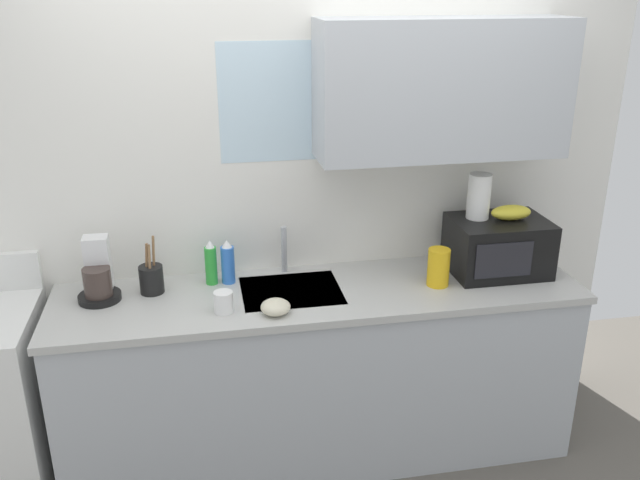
# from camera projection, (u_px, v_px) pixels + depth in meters

# --- Properties ---
(kitchen_wall_assembly) EXTENTS (3.24, 0.42, 2.50)m
(kitchen_wall_assembly) POSITION_uv_depth(u_px,v_px,m) (334.00, 174.00, 3.27)
(kitchen_wall_assembly) COLOR white
(kitchen_wall_assembly) RESTS_ON ground
(counter_unit) EXTENTS (2.47, 0.63, 0.90)m
(counter_unit) POSITION_uv_depth(u_px,v_px,m) (319.00, 371.00, 3.30)
(counter_unit) COLOR #B2B7BC
(counter_unit) RESTS_ON ground
(sink_faucet) EXTENTS (0.03, 0.03, 0.24)m
(sink_faucet) POSITION_uv_depth(u_px,v_px,m) (284.00, 250.00, 3.30)
(sink_faucet) COLOR #B2B5BA
(sink_faucet) RESTS_ON counter_unit
(microwave) EXTENTS (0.46, 0.35, 0.27)m
(microwave) POSITION_uv_depth(u_px,v_px,m) (498.00, 246.00, 3.29)
(microwave) COLOR black
(microwave) RESTS_ON counter_unit
(banana_bunch) EXTENTS (0.20, 0.11, 0.07)m
(banana_bunch) POSITION_uv_depth(u_px,v_px,m) (511.00, 212.00, 3.24)
(banana_bunch) COLOR gold
(banana_bunch) RESTS_ON microwave
(paper_towel_roll) EXTENTS (0.11, 0.11, 0.22)m
(paper_towel_roll) POSITION_uv_depth(u_px,v_px,m) (479.00, 196.00, 3.24)
(paper_towel_roll) COLOR white
(paper_towel_roll) RESTS_ON microwave
(coffee_maker) EXTENTS (0.19, 0.21, 0.28)m
(coffee_maker) POSITION_uv_depth(u_px,v_px,m) (98.00, 276.00, 3.03)
(coffee_maker) COLOR black
(coffee_maker) RESTS_ON counter_unit
(dish_soap_bottle_blue) EXTENTS (0.06, 0.06, 0.22)m
(dish_soap_bottle_blue) POSITION_uv_depth(u_px,v_px,m) (228.00, 263.00, 3.19)
(dish_soap_bottle_blue) COLOR blue
(dish_soap_bottle_blue) RESTS_ON counter_unit
(dish_soap_bottle_green) EXTENTS (0.06, 0.06, 0.22)m
(dish_soap_bottle_green) POSITION_uv_depth(u_px,v_px,m) (211.00, 263.00, 3.17)
(dish_soap_bottle_green) COLOR green
(dish_soap_bottle_green) RESTS_ON counter_unit
(cereal_canister) EXTENTS (0.10, 0.10, 0.18)m
(cereal_canister) POSITION_uv_depth(u_px,v_px,m) (438.00, 267.00, 3.16)
(cereal_canister) COLOR gold
(cereal_canister) RESTS_ON counter_unit
(mug_white) EXTENTS (0.08, 0.08, 0.09)m
(mug_white) POSITION_uv_depth(u_px,v_px,m) (223.00, 302.00, 2.92)
(mug_white) COLOR white
(mug_white) RESTS_ON counter_unit
(utensil_crock) EXTENTS (0.11, 0.11, 0.28)m
(utensil_crock) POSITION_uv_depth(u_px,v_px,m) (151.00, 279.00, 3.09)
(utensil_crock) COLOR black
(utensil_crock) RESTS_ON counter_unit
(small_bowl) EXTENTS (0.13, 0.13, 0.06)m
(small_bowl) POSITION_uv_depth(u_px,v_px,m) (276.00, 307.00, 2.91)
(small_bowl) COLOR beige
(small_bowl) RESTS_ON counter_unit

